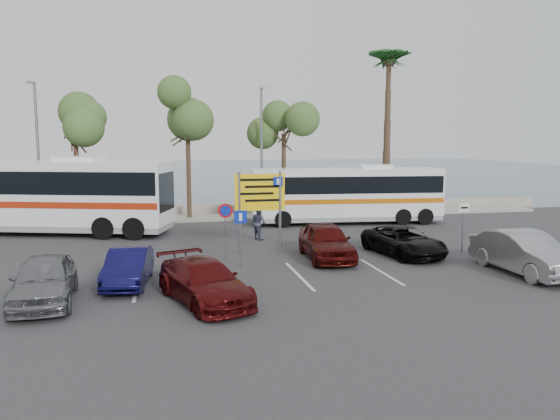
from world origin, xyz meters
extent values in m
plane|color=#2F2F31|center=(0.00, 0.00, 0.00)|extent=(120.00, 120.00, 0.00)
cube|color=#9C9A8E|center=(0.00, 14.00, 0.07)|extent=(44.00, 2.40, 0.15)
cube|color=#A09280|center=(0.00, 16.00, 0.30)|extent=(48.00, 0.80, 0.60)
plane|color=#3A4F5E|center=(0.00, 60.00, 0.01)|extent=(140.00, 140.00, 0.00)
cylinder|color=#382619|center=(-8.00, 14.00, 2.67)|extent=(0.28, 0.28, 5.04)
cylinder|color=#382619|center=(-1.50, 14.00, 2.95)|extent=(0.28, 0.28, 5.60)
cylinder|color=#382619|center=(4.50, 14.00, 2.74)|extent=(0.28, 0.28, 5.18)
cylinder|color=#382619|center=(11.50, 14.00, 5.15)|extent=(0.48, 0.48, 10.00)
cylinder|color=slate|center=(-10.00, 13.60, 4.15)|extent=(0.16, 0.16, 8.00)
cylinder|color=slate|center=(-10.00, 13.15, 8.10)|extent=(0.12, 0.90, 0.12)
cube|color=slate|center=(-10.00, 12.65, 8.05)|extent=(0.45, 0.25, 0.12)
cylinder|color=slate|center=(3.00, 13.60, 4.15)|extent=(0.16, 0.16, 8.00)
cylinder|color=slate|center=(3.00, 13.15, 8.10)|extent=(0.12, 0.90, 0.12)
cube|color=slate|center=(3.00, 12.65, 8.05)|extent=(0.45, 0.25, 0.12)
cylinder|color=slate|center=(0.10, 3.20, 1.80)|extent=(0.12, 0.12, 3.60)
cylinder|color=slate|center=(1.90, 3.20, 1.80)|extent=(0.12, 0.12, 3.60)
cube|color=yellow|center=(1.00, 3.20, 2.70)|extent=(2.20, 0.06, 1.60)
cube|color=#0C2699|center=(1.80, 3.16, 3.15)|extent=(0.42, 0.01, 0.42)
cylinder|color=slate|center=(-0.60, 2.40, 1.10)|extent=(0.07, 0.07, 2.20)
cylinder|color=#B20C0C|center=(-0.60, 2.37, 2.05)|extent=(0.60, 0.03, 0.60)
cylinder|color=slate|center=(-0.20, 0.80, 1.10)|extent=(0.07, 0.07, 2.20)
cube|color=#0C2699|center=(-0.20, 0.78, 2.00)|extent=(0.50, 0.03, 0.50)
cylinder|color=slate|center=(9.80, 1.50, 1.10)|extent=(0.07, 0.07, 2.20)
cube|color=white|center=(9.80, 1.48, 2.00)|extent=(0.50, 0.03, 0.40)
cube|color=white|center=(-9.17, 10.50, 2.22)|extent=(13.40, 6.67, 3.24)
cube|color=black|center=(-9.17, 10.50, 2.80)|extent=(13.16, 6.62, 1.15)
cube|color=#A5260C|center=(-9.17, 10.50, 1.70)|extent=(13.28, 6.65, 0.33)
cube|color=gray|center=(-9.17, 10.50, 0.60)|extent=(13.26, 6.60, 0.60)
cube|color=white|center=(-9.17, 10.50, 3.97)|extent=(2.62, 2.34, 0.26)
cube|color=white|center=(7.50, 10.50, 1.88)|extent=(11.34, 3.41, 2.74)
cube|color=black|center=(7.50, 10.50, 2.37)|extent=(11.12, 3.43, 0.98)
cube|color=#BD5E0B|center=(7.50, 10.50, 1.44)|extent=(11.23, 3.43, 0.28)
cube|color=gray|center=(7.50, 10.50, 0.51)|extent=(11.22, 3.38, 0.51)
cube|color=white|center=(7.50, 10.50, 3.37)|extent=(1.99, 1.66, 0.22)
imported|color=slate|center=(-6.76, -2.56, 0.74)|extent=(2.08, 4.48, 1.49)
imported|color=#0F0E41|center=(-4.36, -0.92, 0.62)|extent=(1.69, 3.90, 1.25)
imported|color=#4F0D0D|center=(-1.96, -3.50, 0.65)|extent=(3.16, 4.82, 1.30)
imported|color=#470C0A|center=(3.50, 1.50, 0.75)|extent=(2.04, 4.53, 1.51)
imported|color=black|center=(7.00, 1.50, 0.62)|extent=(2.68, 4.70, 1.23)
imported|color=gray|center=(10.00, -2.47, 0.79)|extent=(1.84, 4.86, 1.58)
imported|color=#383C54|center=(1.54, 6.50, 0.84)|extent=(0.92, 1.01, 1.68)
camera|label=1|loc=(-3.17, -19.97, 5.04)|focal=35.00mm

